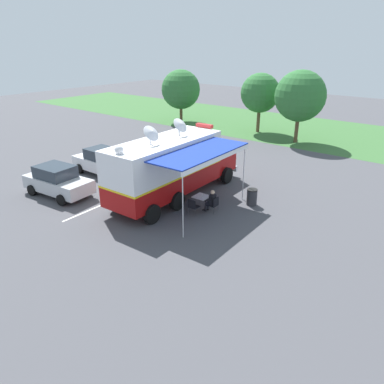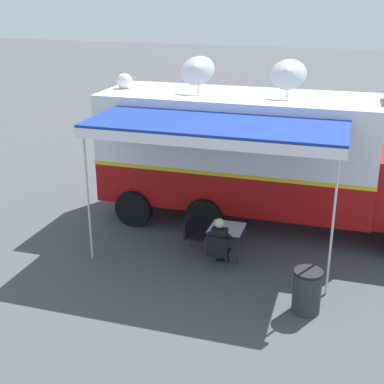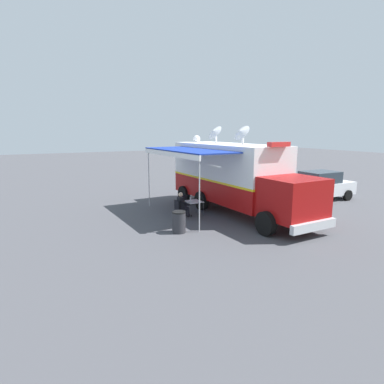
% 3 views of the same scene
% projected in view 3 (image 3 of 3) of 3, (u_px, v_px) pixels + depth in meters
% --- Properties ---
extents(ground_plane, '(100.00, 100.00, 0.00)m').
position_uv_depth(ground_plane, '(226.00, 209.00, 17.66)').
color(ground_plane, '#47474C').
extents(lot_stripe, '(0.29, 4.80, 0.01)m').
position_uv_depth(lot_stripe, '(233.00, 196.00, 21.15)').
color(lot_stripe, silver).
rests_on(lot_stripe, ground).
extents(command_truck, '(5.13, 9.57, 4.53)m').
position_uv_depth(command_truck, '(235.00, 175.00, 16.64)').
color(command_truck, '#9E0F0F').
rests_on(command_truck, ground).
extents(folding_table, '(0.83, 0.83, 0.73)m').
position_uv_depth(folding_table, '(193.00, 202.00, 16.20)').
color(folding_table, silver).
rests_on(folding_table, ground).
extents(water_bottle, '(0.07, 0.07, 0.22)m').
position_uv_depth(water_bottle, '(191.00, 199.00, 16.18)').
color(water_bottle, silver).
rests_on(water_bottle, folding_table).
extents(folding_chair_at_table, '(0.50, 0.50, 0.87)m').
position_uv_depth(folding_chair_at_table, '(179.00, 207.00, 15.84)').
color(folding_chair_at_table, black).
rests_on(folding_chair_at_table, ground).
extents(folding_chair_beside_table, '(0.50, 0.50, 0.87)m').
position_uv_depth(folding_chair_beside_table, '(184.00, 202.00, 16.92)').
color(folding_chair_beside_table, black).
rests_on(folding_chair_beside_table, ground).
extents(seated_responder, '(0.67, 0.56, 1.25)m').
position_uv_depth(seated_responder, '(182.00, 204.00, 15.91)').
color(seated_responder, black).
rests_on(seated_responder, ground).
extents(trash_bin, '(0.57, 0.57, 0.91)m').
position_uv_depth(trash_bin, '(179.00, 222.00, 13.54)').
color(trash_bin, '#2D2D33').
rests_on(trash_bin, ground).
extents(car_behind_truck, '(4.21, 2.03, 1.76)m').
position_uv_depth(car_behind_truck, '(321.00, 186.00, 19.81)').
color(car_behind_truck, silver).
rests_on(car_behind_truck, ground).
extents(car_far_corner, '(4.36, 2.33, 1.76)m').
position_uv_depth(car_far_corner, '(265.00, 178.00, 22.83)').
color(car_far_corner, '#B2B5BA').
rests_on(car_far_corner, ground).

